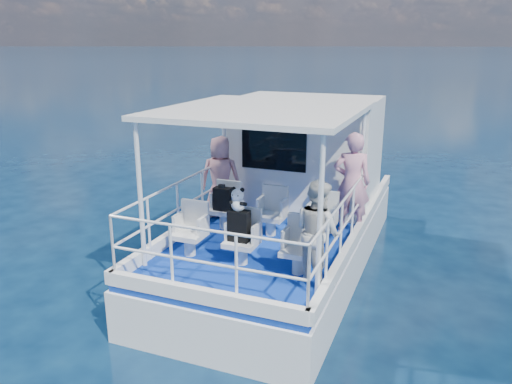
% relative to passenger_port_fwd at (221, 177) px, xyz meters
% --- Properties ---
extents(ground, '(2000.00, 2000.00, 0.00)m').
position_rel_passenger_port_fwd_xyz_m(ground, '(1.25, -0.80, -1.69)').
color(ground, '#071A34').
rests_on(ground, ground).
extents(hull, '(3.00, 7.00, 1.60)m').
position_rel_passenger_port_fwd_xyz_m(hull, '(1.25, 0.20, -1.69)').
color(hull, white).
rests_on(hull, ground).
extents(deck, '(2.90, 6.90, 0.10)m').
position_rel_passenger_port_fwd_xyz_m(deck, '(1.25, 0.20, -0.84)').
color(deck, navy).
rests_on(deck, hull).
extents(cabin, '(2.85, 2.00, 2.20)m').
position_rel_passenger_port_fwd_xyz_m(cabin, '(1.25, 1.50, 0.31)').
color(cabin, white).
rests_on(cabin, deck).
extents(canopy, '(3.00, 3.20, 0.08)m').
position_rel_passenger_port_fwd_xyz_m(canopy, '(1.25, -1.00, 1.45)').
color(canopy, white).
rests_on(canopy, cabin).
extents(canopy_posts, '(2.77, 2.97, 2.20)m').
position_rel_passenger_port_fwd_xyz_m(canopy_posts, '(1.25, -1.05, 0.31)').
color(canopy_posts, white).
rests_on(canopy_posts, deck).
extents(railings, '(2.84, 3.59, 1.00)m').
position_rel_passenger_port_fwd_xyz_m(railings, '(1.25, -1.37, -0.29)').
color(railings, white).
rests_on(railings, deck).
extents(seat_port_fwd, '(0.48, 0.46, 0.38)m').
position_rel_passenger_port_fwd_xyz_m(seat_port_fwd, '(0.35, -0.60, -0.60)').
color(seat_port_fwd, silver).
rests_on(seat_port_fwd, deck).
extents(seat_center_fwd, '(0.48, 0.46, 0.38)m').
position_rel_passenger_port_fwd_xyz_m(seat_center_fwd, '(1.25, -0.60, -0.60)').
color(seat_center_fwd, silver).
rests_on(seat_center_fwd, deck).
extents(seat_stbd_fwd, '(0.48, 0.46, 0.38)m').
position_rel_passenger_port_fwd_xyz_m(seat_stbd_fwd, '(2.15, -0.60, -0.60)').
color(seat_stbd_fwd, silver).
rests_on(seat_stbd_fwd, deck).
extents(seat_port_aft, '(0.48, 0.46, 0.38)m').
position_rel_passenger_port_fwd_xyz_m(seat_port_aft, '(0.35, -1.90, -0.60)').
color(seat_port_aft, silver).
rests_on(seat_port_aft, deck).
extents(seat_center_aft, '(0.48, 0.46, 0.38)m').
position_rel_passenger_port_fwd_xyz_m(seat_center_aft, '(1.25, -1.90, -0.60)').
color(seat_center_aft, silver).
rests_on(seat_center_aft, deck).
extents(seat_stbd_aft, '(0.48, 0.46, 0.38)m').
position_rel_passenger_port_fwd_xyz_m(seat_stbd_aft, '(2.15, -1.90, -0.60)').
color(seat_stbd_aft, silver).
rests_on(seat_stbd_aft, deck).
extents(passenger_port_fwd, '(0.67, 0.54, 1.58)m').
position_rel_passenger_port_fwd_xyz_m(passenger_port_fwd, '(0.00, 0.00, 0.00)').
color(passenger_port_fwd, '#CE8589').
rests_on(passenger_port_fwd, deck).
extents(passenger_stbd_fwd, '(0.74, 0.58, 1.80)m').
position_rel_passenger_port_fwd_xyz_m(passenger_stbd_fwd, '(2.50, 0.11, 0.11)').
color(passenger_stbd_fwd, pink).
rests_on(passenger_stbd_fwd, deck).
extents(passenger_stbd_aft, '(0.91, 0.87, 1.48)m').
position_rel_passenger_port_fwd_xyz_m(passenger_stbd_aft, '(2.45, -2.02, -0.05)').
color(passenger_stbd_aft, silver).
rests_on(passenger_stbd_aft, deck).
extents(backpack_port, '(0.32, 0.18, 0.42)m').
position_rel_passenger_port_fwd_xyz_m(backpack_port, '(0.37, -0.69, -0.20)').
color(backpack_port, black).
rests_on(backpack_port, seat_port_fwd).
extents(backpack_center, '(0.32, 0.18, 0.48)m').
position_rel_passenger_port_fwd_xyz_m(backpack_center, '(1.22, -1.92, -0.17)').
color(backpack_center, black).
rests_on(backpack_center, seat_center_aft).
extents(compact_camera, '(0.11, 0.06, 0.06)m').
position_rel_passenger_port_fwd_xyz_m(compact_camera, '(0.36, -0.70, 0.04)').
color(compact_camera, black).
rests_on(compact_camera, backpack_port).
extents(panda, '(0.23, 0.19, 0.36)m').
position_rel_passenger_port_fwd_xyz_m(panda, '(1.21, -1.92, 0.25)').
color(panda, white).
rests_on(panda, backpack_center).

